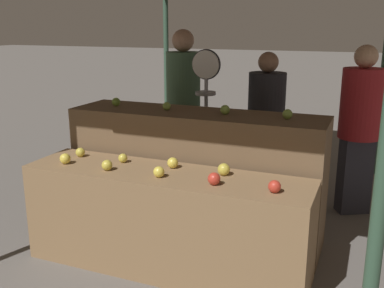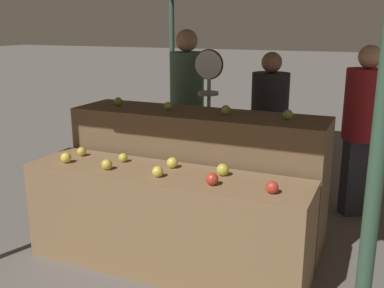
{
  "view_description": "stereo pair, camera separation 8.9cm",
  "coord_description": "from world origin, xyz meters",
  "views": [
    {
      "loc": [
        1.36,
        -2.79,
        1.8
      ],
      "look_at": [
        0.09,
        0.3,
        0.91
      ],
      "focal_mm": 42.0,
      "sensor_mm": 36.0,
      "label": 1
    },
    {
      "loc": [
        1.44,
        -2.75,
        1.8
      ],
      "look_at": [
        0.09,
        0.3,
        0.91
      ],
      "focal_mm": 42.0,
      "sensor_mm": 36.0,
      "label": 2
    }
  ],
  "objects": [
    {
      "name": "apple_front_6",
      "position": [
        -0.41,
        0.1,
        0.8
      ],
      "size": [
        0.07,
        0.07,
        0.07
      ],
      "primitive_type": "sphere",
      "color": "gold",
      "rests_on": "display_counter_front"
    },
    {
      "name": "apple_front_2",
      "position": [
        0.01,
        -0.11,
        0.8
      ],
      "size": [
        0.08,
        0.08,
        0.08
      ],
      "primitive_type": "sphere",
      "color": "yellow",
      "rests_on": "display_counter_front"
    },
    {
      "name": "apple_front_7",
      "position": [
        0.01,
        0.12,
        0.8
      ],
      "size": [
        0.08,
        0.08,
        0.08
      ],
      "primitive_type": "sphere",
      "color": "yellow",
      "rests_on": "display_counter_front"
    },
    {
      "name": "ground_plane",
      "position": [
        0.0,
        0.0,
        0.0
      ],
      "size": [
        60.0,
        60.0,
        0.0
      ],
      "primitive_type": "plane",
      "color": "#66605B"
    },
    {
      "name": "person_customer_right",
      "position": [
        1.25,
        1.66,
        0.93
      ],
      "size": [
        0.53,
        0.53,
        1.63
      ],
      "rotation": [
        0.0,
        0.0,
        3.65
      ],
      "color": "#2D2D38",
      "rests_on": "ground_plane"
    },
    {
      "name": "apple_front_3",
      "position": [
        0.42,
        -0.11,
        0.81
      ],
      "size": [
        0.09,
        0.09,
        0.09
      ],
      "primitive_type": "sphere",
      "color": "red",
      "rests_on": "display_counter_front"
    },
    {
      "name": "apple_front_1",
      "position": [
        -0.42,
        -0.11,
        0.8
      ],
      "size": [
        0.08,
        0.08,
        0.08
      ],
      "primitive_type": "sphere",
      "color": "gold",
      "rests_on": "display_counter_front"
    },
    {
      "name": "apple_front_8",
      "position": [
        0.41,
        0.1,
        0.81
      ],
      "size": [
        0.09,
        0.09,
        0.09
      ],
      "primitive_type": "sphere",
      "color": "gold",
      "rests_on": "display_counter_front"
    },
    {
      "name": "person_vendor_at_scale",
      "position": [
        -0.54,
        1.59,
        1.02
      ],
      "size": [
        0.46,
        0.46,
        1.76
      ],
      "rotation": [
        0.0,
        0.0,
        3.5
      ],
      "color": "#2D2D38",
      "rests_on": "ground_plane"
    },
    {
      "name": "apple_back_3",
      "position": [
        0.75,
        0.61,
        1.14
      ],
      "size": [
        0.08,
        0.08,
        0.08
      ],
      "primitive_type": "sphere",
      "color": "#8EB247",
      "rests_on": "display_counter_back"
    },
    {
      "name": "apple_back_0",
      "position": [
        -0.76,
        0.6,
        1.14
      ],
      "size": [
        0.07,
        0.07,
        0.07
      ],
      "primitive_type": "sphere",
      "color": "#7AA338",
      "rests_on": "display_counter_back"
    },
    {
      "name": "display_counter_back",
      "position": [
        0.0,
        0.6,
        0.55
      ],
      "size": [
        2.15,
        0.55,
        1.1
      ],
      "primitive_type": "cube",
      "color": "brown",
      "rests_on": "ground_plane"
    },
    {
      "name": "display_counter_front",
      "position": [
        0.0,
        0.0,
        0.38
      ],
      "size": [
        2.15,
        0.55,
        0.76
      ],
      "primitive_type": "cube",
      "color": "olive",
      "rests_on": "ground_plane"
    },
    {
      "name": "produce_scale",
      "position": [
        -0.16,
        1.25,
        1.15
      ],
      "size": [
        0.29,
        0.2,
        1.58
      ],
      "color": "#99999E",
      "rests_on": "ground_plane"
    },
    {
      "name": "apple_front_5",
      "position": [
        -0.81,
        0.1,
        0.8
      ],
      "size": [
        0.08,
        0.08,
        0.08
      ],
      "primitive_type": "sphere",
      "color": "gold",
      "rests_on": "display_counter_front"
    },
    {
      "name": "apple_back_2",
      "position": [
        0.25,
        0.6,
        1.14
      ],
      "size": [
        0.08,
        0.08,
        0.08
      ],
      "primitive_type": "sphere",
      "color": "#8EB247",
      "rests_on": "display_counter_back"
    },
    {
      "name": "apple_back_1",
      "position": [
        -0.26,
        0.59,
        1.14
      ],
      "size": [
        0.07,
        0.07,
        0.07
      ],
      "primitive_type": "sphere",
      "color": "#8EB247",
      "rests_on": "display_counter_back"
    },
    {
      "name": "person_customer_left",
      "position": [
        0.35,
        1.64,
        0.88
      ],
      "size": [
        0.4,
        0.4,
        1.55
      ],
      "rotation": [
        0.0,
        0.0,
        3.06
      ],
      "color": "#2D2D38",
      "rests_on": "ground_plane"
    },
    {
      "name": "apple_front_0",
      "position": [
        -0.8,
        -0.1,
        0.8
      ],
      "size": [
        0.08,
        0.08,
        0.08
      ],
      "primitive_type": "sphere",
      "color": "yellow",
      "rests_on": "display_counter_front"
    },
    {
      "name": "apple_front_4",
      "position": [
        0.82,
        -0.1,
        0.8
      ],
      "size": [
        0.08,
        0.08,
        0.08
      ],
      "primitive_type": "sphere",
      "color": "red",
      "rests_on": "display_counter_front"
    }
  ]
}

